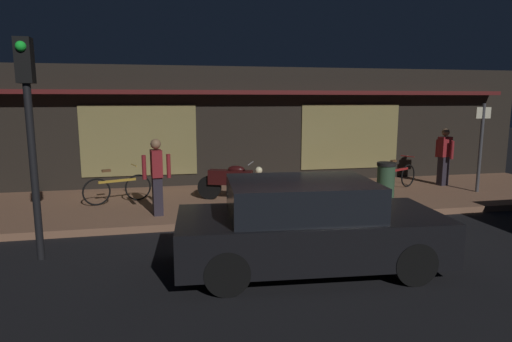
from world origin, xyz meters
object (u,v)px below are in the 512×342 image
person_bystander (444,156)px  bicycle_parked (398,177)px  sign_post (481,142)px  trash_bin (386,180)px  traffic_light_pole (29,110)px  parked_car_near (307,225)px  bicycle_extra (118,189)px  motorcycle (232,181)px  person_photographer (157,175)px

person_bystander → bicycle_parked: bearing=-171.1°
person_bystander → sign_post: sign_post is taller
trash_bin → traffic_light_pole: 8.13m
traffic_light_pole → parked_car_near: size_ratio=0.85×
bicycle_extra → traffic_light_pole: 3.93m
sign_post → bicycle_extra: bearing=176.0°
person_bystander → motorcycle: bearing=-174.4°
bicycle_parked → bicycle_extra: same height
motorcycle → parked_car_near: bearing=-83.0°
trash_bin → person_bystander: bearing=26.6°
traffic_light_pole → person_bystander: bearing=19.8°
person_photographer → traffic_light_pole: bearing=-134.4°
traffic_light_pole → sign_post: bearing=14.0°
sign_post → motorcycle: bearing=176.7°
parked_car_near → trash_bin: bearing=47.7°
person_photographer → sign_post: 8.58m
trash_bin → traffic_light_pole: bearing=-162.6°
motorcycle → sign_post: bearing=-3.3°
person_photographer → person_bystander: same height
motorcycle → trash_bin: 3.91m
trash_bin → parked_car_near: bearing=-132.3°
parked_car_near → traffic_light_pole: bearing=163.0°
person_bystander → trash_bin: (-2.52, -1.26, -0.41)m
motorcycle → trash_bin: bearing=-9.4°
bicycle_parked → parked_car_near: parked_car_near is taller
person_photographer → trash_bin: size_ratio=1.80×
person_bystander → trash_bin: person_bystander is taller
person_bystander → traffic_light_pole: bearing=-160.2°
bicycle_parked → trash_bin: 1.37m
parked_car_near → motorcycle: bearing=97.0°
bicycle_parked → person_photographer: person_photographer is taller
bicycle_extra → sign_post: 9.59m
trash_bin → traffic_light_pole: (-7.56, -2.36, 1.86)m
traffic_light_pole → bicycle_parked: bearing=21.7°
motorcycle → sign_post: 6.81m
bicycle_parked → sign_post: 2.33m
person_bystander → trash_bin: size_ratio=1.80×
traffic_light_pole → parked_car_near: 4.77m
motorcycle → trash_bin: size_ratio=1.73×
bicycle_parked → parked_car_near: (-4.25, -4.67, 0.20)m
bicycle_extra → traffic_light_pole: bearing=-105.9°
trash_bin → parked_car_near: size_ratio=0.22×
motorcycle → sign_post: size_ratio=0.67×
bicycle_extra → person_photographer: bearing=-54.0°
person_photographer → sign_post: (8.54, 0.67, 0.48)m
bicycle_parked → motorcycle: bearing=-175.5°
bicycle_parked → parked_car_near: size_ratio=0.36×
bicycle_extra → parked_car_near: size_ratio=0.37×
bicycle_parked → bicycle_extra: 7.55m
person_photographer → parked_car_near: bearing=-54.2°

